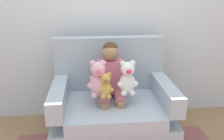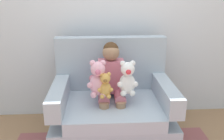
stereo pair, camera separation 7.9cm
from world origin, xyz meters
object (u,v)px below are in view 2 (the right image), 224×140
at_px(plush_pink, 98,79).
at_px(plush_honey, 105,86).
at_px(seated_child, 111,80).
at_px(armchair, 112,108).
at_px(plush_white, 127,79).

relative_size(plush_pink, plush_honey, 1.43).
relative_size(seated_child, plush_pink, 2.34).
bearing_deg(seated_child, plush_honey, -106.42).
distance_m(armchair, plush_honey, 0.38).
height_order(plush_pink, plush_honey, plush_pink).
distance_m(armchair, plush_white, 0.41).
height_order(plush_pink, plush_white, plush_pink).
bearing_deg(plush_pink, plush_honey, -27.00).
height_order(armchair, plush_pink, armchair).
distance_m(plush_pink, plush_white, 0.28).
xyz_separation_m(armchair, plush_honey, (-0.08, -0.18, 0.33)).
relative_size(armchair, plush_pink, 3.38).
distance_m(seated_child, plush_honey, 0.20).
distance_m(seated_child, plush_white, 0.21).
height_order(armchair, plush_honey, armchair).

